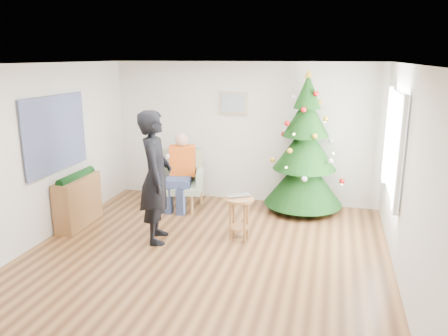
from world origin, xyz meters
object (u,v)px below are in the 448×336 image
(armchair, at_px, (181,187))
(console, at_px, (78,202))
(standing_man, at_px, (156,177))
(stool, at_px, (239,218))
(christmas_tree, at_px, (305,149))

(armchair, distance_m, console, 1.81)
(standing_man, bearing_deg, stool, -91.56)
(standing_man, bearing_deg, armchair, -10.75)
(christmas_tree, relative_size, stool, 3.79)
(stool, bearing_deg, console, -178.23)
(stool, distance_m, standing_man, 1.38)
(armchair, relative_size, console, 1.04)
(armchair, distance_m, standing_man, 1.61)
(christmas_tree, relative_size, console, 2.49)
(stool, distance_m, armchair, 1.78)
(console, bearing_deg, christmas_tree, 23.18)
(stool, bearing_deg, christmas_tree, 61.71)
(armchair, xyz_separation_m, standing_man, (0.17, -1.49, 0.59))
(standing_man, xyz_separation_m, console, (-1.48, 0.25, -0.58))
(stool, xyz_separation_m, console, (-2.66, -0.08, 0.06))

